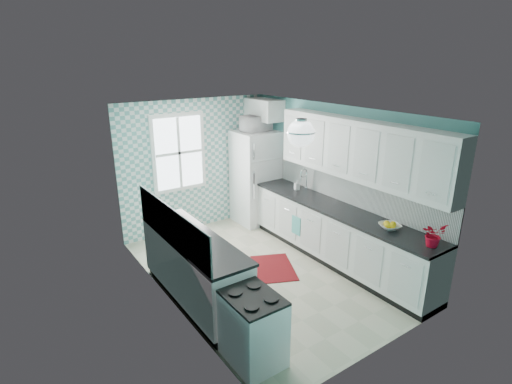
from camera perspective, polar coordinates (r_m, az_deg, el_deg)
floor at (r=6.43m, az=0.92°, el=-11.38°), size 3.00×4.40×0.02m
ceiling at (r=5.60m, az=1.05°, el=11.50°), size 3.00×4.40×0.02m
wall_back at (r=7.72m, az=-8.62°, el=3.80°), size 3.00×0.02×2.50m
wall_front at (r=4.44m, az=18.01°, el=-8.60°), size 3.00×0.02×2.50m
wall_left at (r=5.22m, az=-12.66°, el=-3.87°), size 0.02×4.40×2.50m
wall_right at (r=6.84m, az=11.33°, el=1.69°), size 0.02×4.40×2.50m
accent_wall at (r=7.70m, az=-8.55°, el=3.77°), size 3.00×0.01×2.50m
window at (r=7.46m, az=-10.98°, el=5.52°), size 1.04×0.05×1.44m
backsplash_right at (r=6.59m, az=13.64°, el=0.34°), size 0.02×3.60×0.51m
backsplash_left at (r=5.18m, az=-12.08°, el=-4.65°), size 0.02×2.15×0.51m
upper_cabinets_right at (r=6.16m, az=14.55°, el=5.82°), size 0.33×3.20×0.90m
upper_cabinet_fridge at (r=7.86m, az=0.98°, el=11.71°), size 0.40×0.74×0.40m
ceiling_light at (r=5.01m, az=6.43°, el=8.35°), size 0.34×0.34×0.35m
base_cabinets_right at (r=6.66m, az=11.47°, el=-6.20°), size 0.60×3.60×0.90m
countertop_right at (r=6.46m, az=11.64°, el=-2.45°), size 0.63×3.60×0.04m
base_cabinets_left at (r=5.62m, az=-8.81°, el=-11.01°), size 0.60×2.15×0.90m
countertop_left at (r=5.41m, az=-8.91°, el=-6.64°), size 0.63×2.15×0.04m
fridge at (r=7.99m, az=0.01°, el=2.12°), size 0.81×0.80×1.85m
stove at (r=4.59m, az=-0.44°, el=-18.79°), size 0.53×0.66×0.80m
sink at (r=7.13m, az=6.14°, el=-0.02°), size 0.49×0.41×0.53m
rug at (r=6.52m, az=2.51°, el=-10.76°), size 0.93×1.06×0.01m
dish_towel at (r=6.88m, az=5.75°, el=-4.78°), size 0.08×0.21×0.32m
fruit_bowl at (r=5.88m, az=18.56°, el=-4.67°), size 0.36×0.36×0.07m
potted_plant at (r=5.52m, az=24.04°, el=-5.58°), size 0.33×0.30×0.32m
soap_bottle at (r=7.21m, az=5.87°, el=1.02°), size 0.10×0.10×0.18m
microwave at (r=7.75m, az=0.01°, el=9.78°), size 0.56×0.40×0.30m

